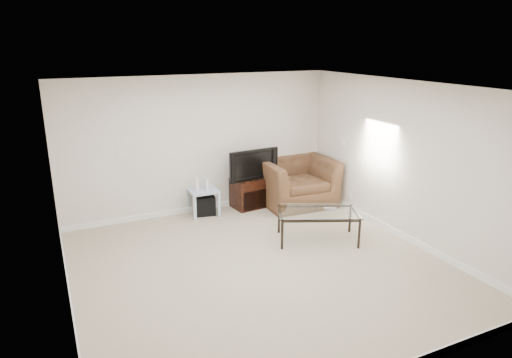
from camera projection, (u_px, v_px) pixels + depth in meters
name	position (u px, v px, depth m)	size (l,w,h in m)	color
floor	(260.00, 267.00, 6.43)	(5.00, 5.00, 0.00)	tan
ceiling	(261.00, 87.00, 5.70)	(5.00, 5.00, 0.00)	white
wall_back	(200.00, 145.00, 8.23)	(5.00, 0.02, 2.50)	silver
wall_left	(58.00, 211.00, 5.04)	(0.02, 5.00, 2.50)	silver
wall_right	(405.00, 162.00, 7.09)	(0.02, 5.00, 2.50)	silver
plate_back	(121.00, 153.00, 7.64)	(0.12, 0.02, 0.12)	white
plate_right_switch	(343.00, 142.00, 8.47)	(0.02, 0.09, 0.13)	white
plate_right_outlet	(350.00, 195.00, 8.49)	(0.02, 0.08, 0.12)	white
tv_stand	(251.00, 192.00, 8.69)	(0.68, 0.47, 0.57)	black
dvd_player	(252.00, 183.00, 8.60)	(0.40, 0.28, 0.06)	black
television	(251.00, 164.00, 8.50)	(0.93, 0.19, 0.58)	black
side_table	(203.00, 202.00, 8.31)	(0.50, 0.50, 0.48)	silver
subwoofer	(205.00, 205.00, 8.36)	(0.35, 0.35, 0.35)	black
game_console	(197.00, 185.00, 8.14)	(0.05, 0.16, 0.22)	white
game_case	(206.00, 184.00, 8.22)	(0.05, 0.14, 0.19)	silver
recliner	(297.00, 174.00, 8.75)	(1.37, 0.89, 1.19)	brown
coffee_table	(318.00, 226.00, 7.22)	(1.27, 0.72, 0.50)	black
remote	(330.00, 208.00, 7.22)	(0.20, 0.06, 0.02)	#B2B2B7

